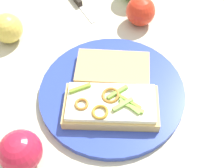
% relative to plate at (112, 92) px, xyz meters
% --- Properties ---
extents(ground_plane, '(2.00, 2.00, 0.00)m').
position_rel_plate_xyz_m(ground_plane, '(0.00, 0.00, -0.01)').
color(ground_plane, '#BAB9A1').
rests_on(ground_plane, ground).
extents(plate, '(0.30, 0.30, 0.01)m').
position_rel_plate_xyz_m(plate, '(0.00, 0.00, 0.00)').
color(plate, '#2C44B4').
rests_on(plate, ground_plane).
extents(sandwich, '(0.20, 0.15, 0.04)m').
position_rel_plate_xyz_m(sandwich, '(-0.02, -0.04, 0.02)').
color(sandwich, tan).
rests_on(sandwich, plate).
extents(bread_slice_side, '(0.17, 0.14, 0.02)m').
position_rel_plate_xyz_m(bread_slice_side, '(0.02, 0.04, 0.02)').
color(bread_slice_side, tan).
rests_on(bread_slice_side, plate).
extents(apple_1, '(0.09, 0.09, 0.07)m').
position_rel_plate_xyz_m(apple_1, '(-0.18, 0.23, 0.03)').
color(apple_1, gold).
rests_on(apple_1, ground_plane).
extents(apple_2, '(0.10, 0.10, 0.07)m').
position_rel_plate_xyz_m(apple_2, '(0.14, 0.19, 0.03)').
color(apple_2, red).
rests_on(apple_2, ground_plane).
extents(apple_5, '(0.10, 0.10, 0.07)m').
position_rel_plate_xyz_m(apple_5, '(-0.19, -0.09, 0.03)').
color(apple_5, '#BA1C39').
rests_on(apple_5, ground_plane).
extents(knife, '(0.03, 0.12, 0.02)m').
position_rel_plate_xyz_m(knife, '(0.01, 0.30, -0.00)').
color(knife, silver).
rests_on(knife, ground_plane).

